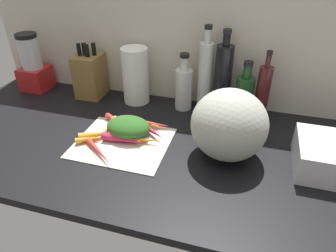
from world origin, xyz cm
name	(u,v)px	position (x,y,z in cm)	size (l,w,h in cm)	color
ground_plane	(140,143)	(0.00, 0.00, -1.50)	(170.00, 80.00, 3.00)	black
wall_back	(168,34)	(0.00, 38.50, 30.00)	(170.00, 3.00, 60.00)	beige
cutting_board	(123,142)	(-5.53, -4.09, 0.40)	(34.45, 29.27, 0.80)	beige
carrot_0	(151,130)	(3.10, 3.82, 2.47)	(3.34, 3.34, 14.13)	#B2264C
carrot_1	(148,123)	(0.03, 8.88, 2.04)	(2.48, 2.48, 16.92)	orange
carrot_2	(124,133)	(-6.44, -0.39, 2.14)	(2.67, 2.67, 14.74)	orange
carrot_3	(101,134)	(-14.52, -3.86, 2.34)	(3.08, 3.08, 16.07)	orange
carrot_4	(126,139)	(-3.74, -4.34, 2.57)	(3.53, 3.53, 13.86)	red
carrot_5	(151,124)	(1.48, 8.82, 2.19)	(2.78, 2.78, 15.74)	red
carrot_6	(144,140)	(2.47, -2.36, 1.99)	(2.37, 2.37, 13.58)	orange
carrot_7	(122,126)	(-8.90, 3.79, 2.49)	(3.39, 3.39, 11.93)	orange
carrot_8	(99,152)	(-10.08, -13.65, 1.85)	(2.09, 2.09, 17.68)	red
carrot_9	(123,140)	(-4.72, -4.88, 2.35)	(3.11, 3.11, 16.81)	#B2264C
carrot_10	(91,139)	(-16.80, -7.26, 1.93)	(2.25, 2.25, 11.25)	orange
carrot_11	(125,136)	(-5.47, -1.91, 2.05)	(2.51, 2.51, 14.67)	#B2264C
carrot_12	(116,121)	(-13.04, 6.79, 2.08)	(2.55, 2.55, 12.72)	red
carrot_greens_pile	(128,127)	(-4.97, 0.85, 4.37)	(16.87, 12.98, 7.14)	#2D6023
winter_squash	(229,125)	(32.45, 0.04, 12.41)	(25.89, 25.00, 24.82)	#B2B7A8
knife_block	(90,75)	(-35.60, 29.16, 10.34)	(11.54, 13.37, 25.46)	olive
blender_appliance	(33,66)	(-66.00, 28.38, 11.87)	(12.75, 12.75, 27.61)	red
paper_towel_roll	(135,76)	(-12.80, 29.50, 12.66)	(11.72, 11.72, 25.32)	white
bottle_0	(184,87)	(9.63, 29.16, 10.10)	(7.45, 7.45, 25.22)	silver
bottle_1	(205,76)	(18.39, 30.73, 15.88)	(5.90, 5.90, 36.98)	silver
bottle_2	(223,79)	(25.91, 29.88, 15.57)	(7.10, 7.10, 36.13)	black
bottle_3	(244,96)	(35.43, 28.05, 9.95)	(7.51, 7.51, 24.93)	#19421E
bottle_4	(262,93)	(42.49, 28.42, 12.19)	(5.49, 5.49, 29.75)	#471919
dish_rack	(332,157)	(66.40, 1.39, 5.09)	(22.58, 21.63, 10.18)	silver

